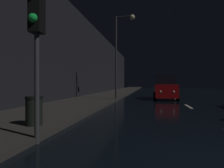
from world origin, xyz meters
name	(u,v)px	position (x,y,z in m)	size (l,w,h in m)	color
ground	(168,94)	(0.00, 24.50, -0.01)	(27.20, 84.00, 0.02)	black
sidewalk_left	(114,93)	(-7.40, 24.50, 0.07)	(4.40, 84.00, 0.15)	#33302D
building_facade_left	(89,60)	(-10.00, 21.00, 4.45)	(0.80, 63.00, 8.90)	black
lane_centerline	(190,107)	(0.00, 9.85, 0.01)	(0.16, 15.37, 0.01)	beige
traffic_light_near_left	(36,8)	(-5.20, 1.51, 3.35)	(0.33, 0.47, 4.64)	#38383A
streetlamp_overhead	(121,44)	(-4.84, 13.72, 4.83)	(1.70, 0.44, 7.30)	#2D2D30
trash_bin_curbside	(34,111)	(-6.11, 2.83, 0.62)	(0.55, 0.55, 0.93)	black
car_approaching_headlights	(165,88)	(-1.04, 15.95, 1.03)	(2.07, 4.47, 2.25)	maroon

